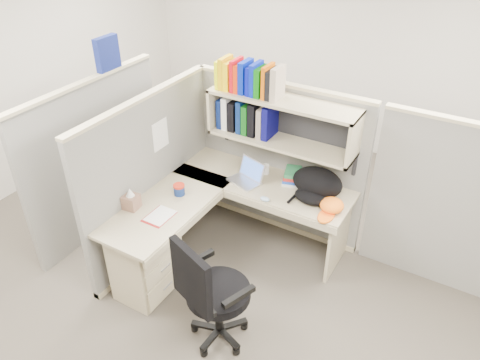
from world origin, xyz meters
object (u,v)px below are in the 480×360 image
Objects in this scene: desk at (178,241)px; task_chair at (214,308)px; laptop at (244,173)px; backpack at (315,186)px; snack_canister at (179,189)px.

task_chair is at bearing -33.28° from desk.
laptop is (0.25, 0.76, 0.40)m from desk.
backpack is (0.93, 0.85, 0.43)m from desk.
laptop is at bearing -151.55° from backpack.
desk is at bearing -59.59° from snack_canister.
task_chair reaches higher than backpack.
task_chair is (-0.26, -1.29, -0.49)m from backpack.
desk is 1.33m from backpack.
desk is 1.65× the size of task_chair.
laptop is at bearing 49.28° from snack_canister.
task_chair reaches higher than laptop.
laptop reaches higher than desk.
desk is 0.47m from snack_canister.
desk is 5.79× the size of laptop.
task_chair is (0.67, -0.44, -0.06)m from desk.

